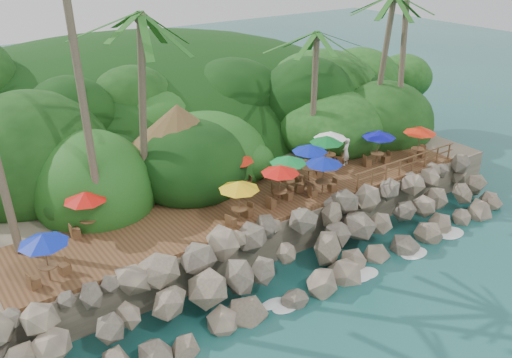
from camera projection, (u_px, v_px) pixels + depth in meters
ground at (331, 290)px, 25.65m from camera, size 140.00×140.00×0.00m
land_base at (170, 160)px, 37.12m from camera, size 32.00×25.20×2.10m
jungle_hill at (126, 142)px, 43.14m from camera, size 44.80×28.00×15.40m
seawall at (304, 250)px, 26.66m from camera, size 29.00×4.00×2.30m
terrace at (256, 200)px, 29.20m from camera, size 26.00×5.00×0.20m
jungle_foliage at (178, 180)px, 36.81m from camera, size 44.00×16.00×12.00m
foam_line at (327, 286)px, 25.86m from camera, size 25.20×0.80×0.06m
palapa at (178, 125)px, 29.23m from camera, size 5.29×5.29×4.60m
dining_clusters at (283, 162)px, 29.05m from camera, size 24.08×5.01×2.13m
railing at (406, 164)px, 31.81m from camera, size 8.30×0.10×1.00m
waiter at (346, 152)px, 32.91m from camera, size 0.71×0.59×1.66m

